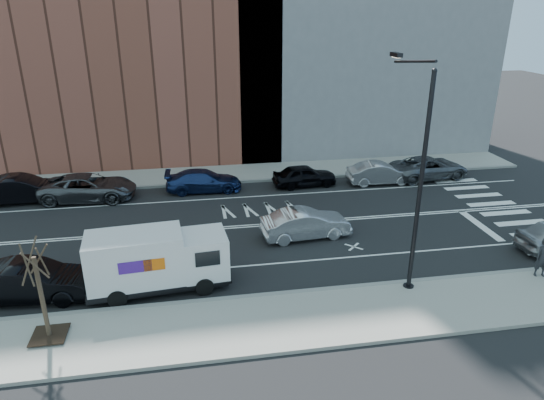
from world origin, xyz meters
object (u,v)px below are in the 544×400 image
object	(u,v)px
fedex_van	(157,260)
far_parked_b	(22,189)
driving_sedan	(306,224)
pedestrian	(543,258)

from	to	relation	value
fedex_van	far_parked_b	size ratio (longest dim) A/B	1.17
far_parked_b	driving_sedan	xyz separation A→B (m)	(15.74, -7.58, -0.08)
far_parked_b	driving_sedan	distance (m)	17.48
fedex_van	pedestrian	distance (m)	16.43
pedestrian	far_parked_b	bearing A→B (deg)	163.78
fedex_van	pedestrian	size ratio (longest dim) A/B	3.36
driving_sedan	pedestrian	xyz separation A→B (m)	(9.11, -5.72, 0.28)
fedex_van	pedestrian	world-z (taller)	fedex_van
far_parked_b	driving_sedan	world-z (taller)	far_parked_b
far_parked_b	pedestrian	distance (m)	28.19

